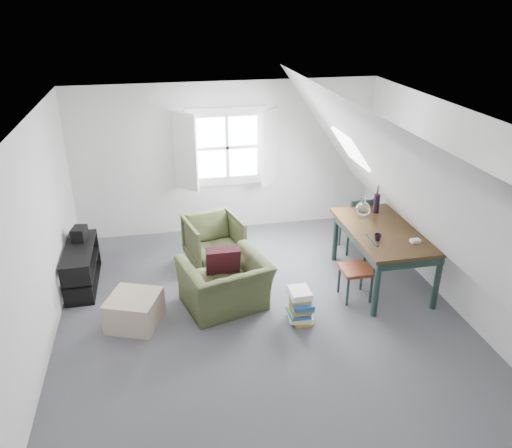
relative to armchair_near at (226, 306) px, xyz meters
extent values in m
plane|color=#49494E|center=(0.41, -0.35, 0.00)|extent=(5.50, 5.50, 0.00)
plane|color=white|center=(0.41, -0.35, 2.50)|extent=(5.50, 5.50, 0.00)
plane|color=silver|center=(0.41, 2.40, 1.25)|extent=(5.00, 0.00, 5.00)
plane|color=silver|center=(0.41, -3.10, 1.25)|extent=(5.00, 0.00, 5.00)
plane|color=silver|center=(-2.09, -0.35, 1.25)|extent=(0.00, 5.50, 5.50)
plane|color=silver|center=(2.91, -0.35, 1.25)|extent=(0.00, 5.50, 5.50)
plane|color=white|center=(-1.14, -0.35, 1.78)|extent=(3.19, 5.50, 4.48)
plane|color=white|center=(1.96, -0.35, 1.78)|extent=(3.19, 5.50, 4.48)
cube|color=white|center=(0.41, 2.38, 1.45)|extent=(1.30, 0.04, 1.30)
cube|color=white|center=(-0.27, 2.22, 1.45)|extent=(0.35, 0.35, 1.25)
cube|color=white|center=(1.09, 2.22, 1.45)|extent=(0.35, 0.35, 1.25)
cube|color=white|center=(0.41, 2.37, 1.45)|extent=(1.00, 0.02, 1.00)
cube|color=white|center=(0.41, 2.35, 1.45)|extent=(1.08, 0.04, 0.05)
cube|color=white|center=(0.41, 2.35, 1.45)|extent=(0.05, 0.04, 1.08)
cube|color=white|center=(1.96, 0.95, 1.75)|extent=(0.35, 0.75, 0.47)
imported|color=#3C4326|center=(0.00, 0.00, 0.00)|extent=(1.24, 1.14, 0.67)
imported|color=#3C4326|center=(0.01, 1.23, 0.00)|extent=(0.93, 0.95, 0.72)
cube|color=#3D101B|center=(0.00, 0.15, 0.59)|extent=(0.44, 0.26, 0.46)
cube|color=tan|center=(-1.15, -0.15, 0.19)|extent=(0.75, 0.75, 0.39)
cube|color=black|center=(2.23, 0.17, 0.81)|extent=(1.00, 1.67, 0.04)
cube|color=#1B2D2A|center=(2.23, 0.17, 0.72)|extent=(0.89, 1.56, 0.13)
cylinder|color=#1B2D2A|center=(1.82, -0.58, 0.40)|extent=(0.08, 0.08, 0.79)
cylinder|color=#1B2D2A|center=(2.64, -0.58, 0.40)|extent=(0.08, 0.08, 0.79)
cylinder|color=#1B2D2A|center=(1.82, 0.92, 0.40)|extent=(0.08, 0.08, 0.79)
cylinder|color=#1B2D2A|center=(2.64, 0.92, 0.40)|extent=(0.08, 0.08, 0.79)
sphere|color=silver|center=(2.08, 0.62, 0.95)|extent=(0.21, 0.21, 0.21)
cylinder|color=silver|center=(2.08, 0.62, 1.08)|extent=(0.07, 0.07, 0.11)
cylinder|color=black|center=(2.33, 0.72, 0.97)|extent=(0.09, 0.09, 0.28)
cylinder|color=#3F2D1E|center=(2.33, 0.72, 1.28)|extent=(0.03, 0.06, 0.49)
cylinder|color=#3F2D1E|center=(2.35, 0.73, 1.28)|extent=(0.05, 0.07, 0.49)
cylinder|color=#3F2D1E|center=(2.32, 0.71, 1.28)|extent=(0.06, 0.08, 0.49)
imported|color=black|center=(1.98, -0.13, 0.84)|extent=(0.11, 0.11, 0.09)
cube|color=white|center=(2.43, -0.28, 0.86)|extent=(0.13, 0.09, 0.04)
cube|color=#602513|center=(2.24, 1.18, 0.47)|extent=(0.44, 0.44, 0.05)
cylinder|color=#1B2D2A|center=(2.42, 1.36, 0.22)|extent=(0.04, 0.04, 0.45)
cylinder|color=#1B2D2A|center=(2.42, 1.01, 0.22)|extent=(0.04, 0.04, 0.45)
cylinder|color=#1B2D2A|center=(2.06, 1.36, 0.22)|extent=(0.04, 0.04, 0.45)
cylinder|color=#1B2D2A|center=(2.06, 1.01, 0.22)|extent=(0.04, 0.04, 0.45)
cylinder|color=#1B2D2A|center=(2.42, 0.99, 0.70)|extent=(0.04, 0.04, 0.47)
cylinder|color=#1B2D2A|center=(2.06, 0.99, 0.70)|extent=(0.04, 0.04, 0.47)
cube|color=#1B2D2A|center=(2.24, 0.99, 0.88)|extent=(0.35, 0.03, 0.08)
cube|color=#1B2D2A|center=(2.24, 0.99, 0.75)|extent=(0.35, 0.03, 0.06)
cube|color=#602513|center=(1.73, -0.13, 0.43)|extent=(0.40, 0.40, 0.05)
cylinder|color=#1B2D2A|center=(1.57, 0.03, 0.21)|extent=(0.03, 0.03, 0.41)
cylinder|color=#1B2D2A|center=(1.89, 0.03, 0.21)|extent=(0.03, 0.03, 0.41)
cylinder|color=#1B2D2A|center=(1.57, -0.29, 0.21)|extent=(0.03, 0.03, 0.41)
cylinder|color=#1B2D2A|center=(1.89, -0.29, 0.21)|extent=(0.03, 0.03, 0.41)
cylinder|color=#1B2D2A|center=(1.91, 0.03, 0.64)|extent=(0.03, 0.03, 0.43)
cylinder|color=#1B2D2A|center=(1.91, -0.29, 0.64)|extent=(0.03, 0.03, 0.43)
cube|color=#1B2D2A|center=(1.91, -0.13, 0.81)|extent=(0.03, 0.32, 0.08)
cube|color=#1B2D2A|center=(1.91, -0.13, 0.69)|extent=(0.03, 0.32, 0.06)
cube|color=black|center=(-1.87, 0.94, 0.01)|extent=(0.38, 1.14, 0.03)
cube|color=black|center=(-1.87, 0.94, 0.28)|extent=(0.38, 1.14, 0.03)
cube|color=black|center=(-1.87, 0.94, 0.57)|extent=(0.38, 1.14, 0.03)
cube|color=black|center=(-1.87, 0.38, 0.28)|extent=(0.38, 0.03, 0.57)
cube|color=black|center=(-1.87, 1.49, 0.28)|extent=(0.38, 0.03, 0.57)
cube|color=#264C99|center=(-1.87, 0.61, 0.12)|extent=(0.17, 0.19, 0.21)
cube|color=red|center=(-1.87, 1.03, 0.12)|extent=(0.17, 0.23, 0.21)
cube|color=white|center=(-1.87, 0.75, 0.40)|extent=(0.17, 0.21, 0.19)
cube|color=black|center=(-1.87, 1.19, 0.67)|extent=(0.22, 0.28, 0.20)
cube|color=#B29933|center=(0.88, -0.50, 0.02)|extent=(0.23, 0.30, 0.04)
cube|color=white|center=(0.85, -0.49, 0.06)|extent=(0.30, 0.33, 0.04)
cube|color=white|center=(0.89, -0.51, 0.09)|extent=(0.25, 0.33, 0.04)
cube|color=#337F4C|center=(0.84, -0.50, 0.13)|extent=(0.25, 0.31, 0.03)
cube|color=#264C99|center=(0.86, -0.53, 0.16)|extent=(0.27, 0.34, 0.03)
cube|color=#B29933|center=(0.86, -0.50, 0.18)|extent=(0.23, 0.30, 0.03)
cube|color=#B29933|center=(0.87, -0.48, 0.22)|extent=(0.27, 0.33, 0.04)
cube|color=#264C99|center=(0.89, -0.52, 0.26)|extent=(0.27, 0.34, 0.04)
cube|color=#264C99|center=(0.87, -0.53, 0.30)|extent=(0.27, 0.33, 0.04)
cube|color=#B29933|center=(0.86, -0.47, 0.33)|extent=(0.25, 0.31, 0.04)
cube|color=white|center=(0.85, -0.48, 0.38)|extent=(0.25, 0.29, 0.05)
cube|color=white|center=(0.86, -0.47, 0.42)|extent=(0.25, 0.30, 0.04)
camera|label=1|loc=(-0.70, -5.45, 3.73)|focal=35.00mm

